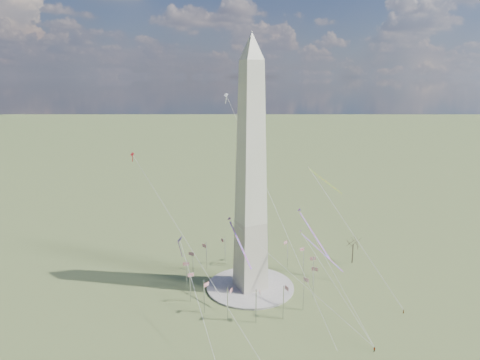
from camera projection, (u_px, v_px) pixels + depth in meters
name	position (u px, v px, depth m)	size (l,w,h in m)	color
ground	(250.00, 288.00, 176.75)	(2000.00, 2000.00, 0.00)	#42592C
plaza	(250.00, 287.00, 176.66)	(36.00, 36.00, 0.80)	#ACA49D
washington_monument	(251.00, 175.00, 165.51)	(15.56, 15.56, 100.00)	#C1B4A2
flagpole_ring	(250.00, 271.00, 175.05)	(54.40, 54.40, 13.00)	silver
tree_near	(353.00, 243.00, 198.10)	(8.10, 8.10, 14.17)	#46392A
person_east	(403.00, 312.00, 157.14)	(0.61, 0.40, 1.67)	gray
person_centre	(374.00, 349.00, 135.35)	(0.99, 0.41, 1.69)	gray
kite_delta_black	(311.00, 169.00, 181.69)	(14.87, 13.65, 13.54)	black
kite_diamond_purple	(180.00, 242.00, 160.83)	(2.35, 2.99, 8.72)	#381B79
kite_streamer_left	(310.00, 227.00, 162.66)	(1.91, 20.22, 13.88)	#FE2859
kite_streamer_mid	(237.00, 236.00, 164.69)	(1.93, 20.54, 14.11)	#FE2859
kite_streamer_right	(315.00, 245.00, 186.34)	(11.31, 19.52, 14.76)	#FE2859
kite_small_red	(132.00, 155.00, 176.03)	(1.50, 1.33, 4.05)	red
kite_small_white	(226.00, 96.00, 206.31)	(1.83, 1.70, 5.11)	white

